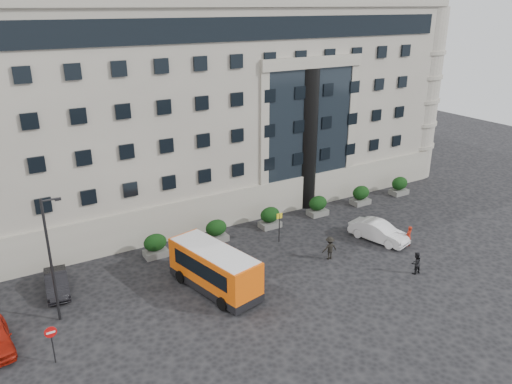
# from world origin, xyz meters

# --- Properties ---
(ground) EXTENTS (120.00, 120.00, 0.00)m
(ground) POSITION_xyz_m (0.00, 0.00, 0.00)
(ground) COLOR black
(ground) RESTS_ON ground
(civic_building) EXTENTS (44.00, 24.00, 18.00)m
(civic_building) POSITION_xyz_m (6.00, 22.00, 9.00)
(civic_building) COLOR gray
(civic_building) RESTS_ON ground
(entrance_column) EXTENTS (1.80, 1.80, 13.00)m
(entrance_column) POSITION_xyz_m (12.00, 10.30, 6.50)
(entrance_column) COLOR black
(entrance_column) RESTS_ON ground
(hedge_a) EXTENTS (1.80, 1.26, 1.84)m
(hedge_a) POSITION_xyz_m (-4.00, 7.80, 0.93)
(hedge_a) COLOR #5D5D5A
(hedge_a) RESTS_ON ground
(hedge_b) EXTENTS (1.80, 1.26, 1.84)m
(hedge_b) POSITION_xyz_m (1.20, 7.80, 0.93)
(hedge_b) COLOR #5D5D5A
(hedge_b) RESTS_ON ground
(hedge_c) EXTENTS (1.80, 1.26, 1.84)m
(hedge_c) POSITION_xyz_m (6.40, 7.80, 0.93)
(hedge_c) COLOR #5D5D5A
(hedge_c) RESTS_ON ground
(hedge_d) EXTENTS (1.80, 1.26, 1.84)m
(hedge_d) POSITION_xyz_m (11.60, 7.80, 0.93)
(hedge_d) COLOR #5D5D5A
(hedge_d) RESTS_ON ground
(hedge_e) EXTENTS (1.80, 1.26, 1.84)m
(hedge_e) POSITION_xyz_m (16.80, 7.80, 0.93)
(hedge_e) COLOR #5D5D5A
(hedge_e) RESTS_ON ground
(hedge_f) EXTENTS (1.80, 1.26, 1.84)m
(hedge_f) POSITION_xyz_m (22.00, 7.80, 0.93)
(hedge_f) COLOR #5D5D5A
(hedge_f) RESTS_ON ground
(street_lamp) EXTENTS (1.16, 0.18, 8.00)m
(street_lamp) POSITION_xyz_m (-11.94, 3.00, 4.37)
(street_lamp) COLOR #262628
(street_lamp) RESTS_ON ground
(bus_stop_sign) EXTENTS (0.50, 0.08, 2.52)m
(bus_stop_sign) POSITION_xyz_m (5.50, 5.00, 1.73)
(bus_stop_sign) COLOR #262628
(bus_stop_sign) RESTS_ON ground
(no_entry_sign) EXTENTS (0.64, 0.16, 2.32)m
(no_entry_sign) POSITION_xyz_m (-13.00, -1.04, 1.65)
(no_entry_sign) COLOR #262628
(no_entry_sign) RESTS_ON ground
(minibus) EXTENTS (3.94, 7.52, 2.99)m
(minibus) POSITION_xyz_m (-2.22, 1.24, 1.65)
(minibus) COLOR #F25A0B
(minibus) RESTS_ON ground
(red_truck) EXTENTS (2.91, 5.10, 2.59)m
(red_truck) POSITION_xyz_m (-13.86, 14.60, 1.33)
(red_truck) COLOR maroon
(red_truck) RESTS_ON ground
(parked_car_b) EXTENTS (1.88, 4.23, 1.35)m
(parked_car_b) POSITION_xyz_m (-11.50, 6.36, 0.68)
(parked_car_b) COLOR black
(parked_car_b) RESTS_ON ground
(parked_car_d) EXTENTS (3.32, 5.71, 1.50)m
(parked_car_d) POSITION_xyz_m (-11.78, 15.53, 0.75)
(parked_car_d) COLOR black
(parked_car_d) RESTS_ON ground
(white_taxi) EXTENTS (2.97, 5.20, 1.62)m
(white_taxi) POSITION_xyz_m (12.61, 1.00, 0.81)
(white_taxi) COLOR silver
(white_taxi) RESTS_ON ground
(pedestrian_a) EXTENTS (0.70, 0.54, 1.74)m
(pedestrian_a) POSITION_xyz_m (13.93, -0.97, 0.87)
(pedestrian_a) COLOR maroon
(pedestrian_a) RESTS_ON ground
(pedestrian_b) EXTENTS (0.84, 0.67, 1.67)m
(pedestrian_b) POSITION_xyz_m (11.10, -4.30, 0.83)
(pedestrian_b) COLOR black
(pedestrian_b) RESTS_ON ground
(pedestrian_c) EXTENTS (1.27, 0.84, 1.83)m
(pedestrian_c) POSITION_xyz_m (7.19, 0.61, 0.92)
(pedestrian_c) COLOR black
(pedestrian_c) RESTS_ON ground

